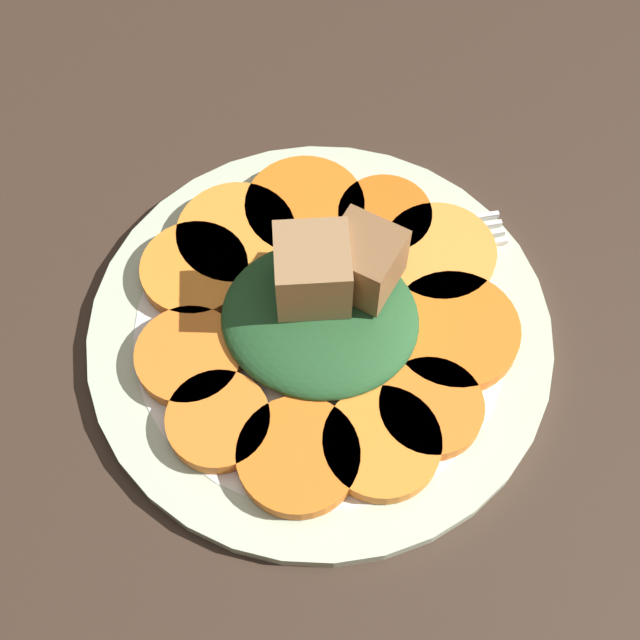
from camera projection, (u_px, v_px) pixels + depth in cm
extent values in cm
cube|color=#38281E|center=(320.00, 344.00, 53.99)|extent=(120.00, 120.00, 2.00)
cylinder|color=beige|center=(320.00, 333.00, 52.67)|extent=(27.32, 27.32, 1.00)
cylinder|color=white|center=(320.00, 332.00, 52.62)|extent=(21.86, 21.86, 1.00)
cylinder|color=orange|center=(236.00, 235.00, 54.61)|extent=(7.31, 7.31, 1.06)
cylinder|color=orange|center=(195.00, 270.00, 53.40)|extent=(6.48, 6.48, 1.06)
cylinder|color=orange|center=(189.00, 357.00, 50.66)|extent=(6.12, 6.12, 1.06)
cylinder|color=orange|center=(218.00, 421.00, 48.80)|extent=(5.76, 5.76, 1.06)
cylinder|color=orange|center=(293.00, 456.00, 47.85)|extent=(6.70, 6.70, 1.06)
cylinder|color=orange|center=(382.00, 444.00, 48.18)|extent=(6.48, 6.48, 1.06)
cylinder|color=orange|center=(431.00, 408.00, 49.16)|extent=(5.84, 5.84, 1.06)
cylinder|color=orange|center=(454.00, 331.00, 51.44)|extent=(7.58, 7.58, 1.06)
cylinder|color=#F99438|center=(439.00, 254.00, 53.96)|extent=(6.91, 6.91, 1.06)
cylinder|color=orange|center=(385.00, 217.00, 55.25)|extent=(5.83, 5.83, 1.06)
cylinder|color=orange|center=(305.00, 208.00, 55.57)|extent=(7.47, 7.47, 1.06)
ellipsoid|color=#235128|center=(320.00, 318.00, 51.05)|extent=(11.41, 10.27, 2.47)
cube|color=brown|center=(364.00, 261.00, 49.21)|extent=(4.84, 4.84, 3.76)
cube|color=#9E754C|center=(312.00, 270.00, 48.73)|extent=(4.85, 4.85, 4.09)
cube|color=olive|center=(312.00, 263.00, 49.45)|extent=(3.87, 3.87, 3.25)
cube|color=silver|center=(316.00, 256.00, 54.29)|extent=(11.38, 4.73, 0.40)
cube|color=silver|center=(420.00, 240.00, 54.84)|extent=(2.07, 2.64, 0.40)
cube|color=silver|center=(463.00, 220.00, 55.56)|extent=(4.44, 1.75, 0.40)
cube|color=silver|center=(466.00, 228.00, 55.25)|extent=(4.44, 1.75, 0.40)
cube|color=silver|center=(469.00, 237.00, 54.94)|extent=(4.44, 1.75, 0.40)
cube|color=silver|center=(471.00, 246.00, 54.63)|extent=(4.44, 1.75, 0.40)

